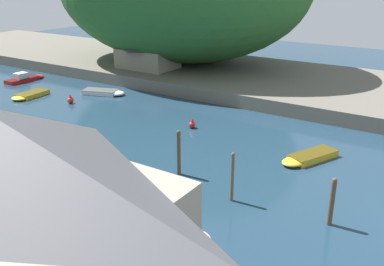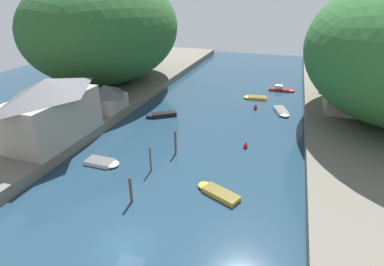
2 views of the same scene
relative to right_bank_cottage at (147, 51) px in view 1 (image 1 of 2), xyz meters
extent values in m
plane|color=#1E384C|center=(-20.96, -8.35, -3.88)|extent=(130.00, 130.00, 0.00)
cube|color=#666056|center=(5.25, -8.35, -3.11)|extent=(22.00, 120.00, 1.54)
cube|color=gray|center=(-39.30, -25.01, 0.82)|extent=(6.57, 12.89, 6.32)
cube|color=gray|center=(0.00, 0.00, -1.00)|extent=(5.39, 7.76, 2.68)
pyramid|color=#4C4C51|center=(0.00, 0.00, 1.26)|extent=(5.82, 8.38, 1.83)
cube|color=white|center=(-31.26, -26.91, -3.65)|extent=(3.62, 2.03, 0.47)
ellipsoid|color=white|center=(-29.46, -26.92, -3.65)|extent=(1.81, 1.92, 0.47)
cube|color=#525252|center=(-31.26, -26.91, -3.40)|extent=(3.69, 2.07, 0.03)
cube|color=gold|center=(-14.60, -28.67, -3.63)|extent=(4.53, 3.25, 0.51)
ellipsoid|color=gold|center=(-16.52, -27.81, -3.63)|extent=(2.57, 2.31, 0.51)
cube|color=#4C3E0E|center=(-14.60, -28.67, -3.36)|extent=(4.62, 3.32, 0.03)
cube|color=white|center=(-9.83, -0.31, -3.61)|extent=(3.18, 4.54, 0.54)
ellipsoid|color=white|center=(-9.13, -2.26, -3.61)|extent=(2.40, 2.56, 0.54)
cube|color=#525252|center=(-9.83, -0.31, -3.33)|extent=(3.25, 4.63, 0.03)
cube|color=gold|center=(-14.99, 6.03, -3.65)|extent=(3.92, 2.41, 0.46)
ellipsoid|color=gold|center=(-16.85, 5.85, -3.65)|extent=(2.05, 2.13, 0.46)
cube|color=#4C3E0E|center=(-14.99, 6.03, -3.41)|extent=(4.00, 2.46, 0.03)
cube|color=red|center=(-10.98, 13.40, -3.66)|extent=(4.57, 1.90, 0.45)
ellipsoid|color=red|center=(-8.71, 13.43, -3.66)|extent=(2.30, 1.78, 0.45)
cube|color=#450A0A|center=(-10.98, 13.40, -3.41)|extent=(4.66, 1.94, 0.03)
cube|color=silver|center=(-11.12, 13.40, -3.03)|extent=(1.61, 1.31, 0.79)
cylinder|color=brown|center=(-23.47, -32.64, -2.44)|extent=(0.32, 0.32, 2.88)
sphere|color=brown|center=(-23.47, -32.64, -0.94)|extent=(0.28, 0.28, 0.28)
cylinder|color=brown|center=(-24.15, -26.39, -2.24)|extent=(0.23, 0.23, 3.29)
sphere|color=brown|center=(-24.15, -26.39, -0.55)|extent=(0.21, 0.21, 0.21)
cylinder|color=brown|center=(-22.83, -21.23, -2.23)|extent=(0.30, 0.30, 3.30)
sphere|color=brown|center=(-22.83, -21.23, -0.52)|extent=(0.27, 0.27, 0.27)
sphere|color=red|center=(-13.85, -16.51, -3.56)|extent=(0.65, 0.65, 0.65)
cone|color=red|center=(-13.85, -16.51, -3.07)|extent=(0.33, 0.33, 0.33)
sphere|color=red|center=(-14.55, -0.24, -3.52)|extent=(0.73, 0.73, 0.73)
cone|color=red|center=(-14.55, -0.24, -2.98)|extent=(0.36, 0.36, 0.36)
camera|label=1|loc=(-46.36, -37.86, 10.25)|focal=40.00mm
camera|label=2|loc=(-9.18, -55.19, 16.60)|focal=28.00mm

